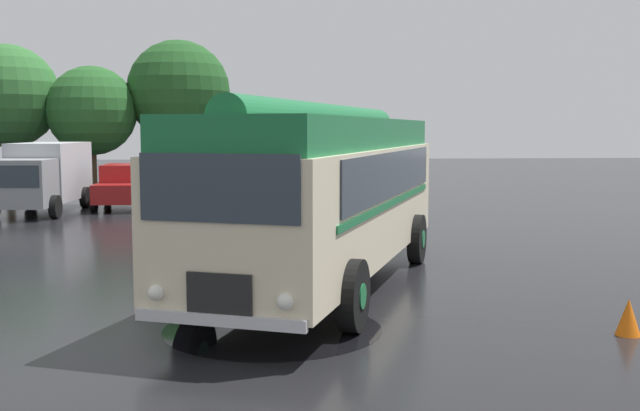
{
  "coord_description": "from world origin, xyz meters",
  "views": [
    {
      "loc": [
        -0.66,
        -14.6,
        3.02
      ],
      "look_at": [
        0.6,
        1.1,
        1.4
      ],
      "focal_mm": 42.0,
      "sensor_mm": 36.0,
      "label": 1
    }
  ],
  "objects_px": {
    "car_far_right": "(348,185)",
    "box_van": "(44,174)",
    "car_mid_left": "(197,187)",
    "vintage_bus": "(326,188)",
    "traffic_cone": "(628,317)",
    "car_mid_right": "(272,187)",
    "car_near_left": "(124,186)"
  },
  "relations": [
    {
      "from": "vintage_bus",
      "to": "car_mid_left",
      "type": "xyz_separation_m",
      "value": [
        -3.64,
        14.16,
        -1.05
      ]
    },
    {
      "from": "vintage_bus",
      "to": "traffic_cone",
      "type": "bearing_deg",
      "value": -43.11
    },
    {
      "from": "car_mid_left",
      "to": "car_far_right",
      "type": "relative_size",
      "value": 1.03
    },
    {
      "from": "car_near_left",
      "to": "car_mid_left",
      "type": "distance_m",
      "value": 2.86
    },
    {
      "from": "box_van",
      "to": "car_mid_right",
      "type": "bearing_deg",
      "value": 1.23
    },
    {
      "from": "vintage_bus",
      "to": "car_far_right",
      "type": "distance_m",
      "value": 14.6
    },
    {
      "from": "car_mid_right",
      "to": "car_far_right",
      "type": "height_order",
      "value": "same"
    },
    {
      "from": "vintage_bus",
      "to": "car_near_left",
      "type": "distance_m",
      "value": 16.14
    },
    {
      "from": "car_far_right",
      "to": "traffic_cone",
      "type": "relative_size",
      "value": 7.75
    },
    {
      "from": "car_far_right",
      "to": "car_mid_left",
      "type": "bearing_deg",
      "value": -177.5
    },
    {
      "from": "box_van",
      "to": "traffic_cone",
      "type": "xyz_separation_m",
      "value": [
        13.19,
        -17.47,
        -1.09
      ]
    },
    {
      "from": "vintage_bus",
      "to": "traffic_cone",
      "type": "distance_m",
      "value": 5.86
    },
    {
      "from": "car_near_left",
      "to": "traffic_cone",
      "type": "xyz_separation_m",
      "value": [
        10.55,
        -18.62,
        -0.57
      ]
    },
    {
      "from": "car_near_left",
      "to": "traffic_cone",
      "type": "height_order",
      "value": "car_near_left"
    },
    {
      "from": "car_mid_right",
      "to": "car_mid_left",
      "type": "bearing_deg",
      "value": 172.75
    },
    {
      "from": "car_mid_right",
      "to": "car_far_right",
      "type": "bearing_deg",
      "value": 11.81
    },
    {
      "from": "vintage_bus",
      "to": "car_far_right",
      "type": "height_order",
      "value": "vintage_bus"
    },
    {
      "from": "car_mid_right",
      "to": "traffic_cone",
      "type": "distance_m",
      "value": 18.33
    },
    {
      "from": "car_far_right",
      "to": "box_van",
      "type": "relative_size",
      "value": 0.73
    },
    {
      "from": "car_far_right",
      "to": "vintage_bus",
      "type": "bearing_deg",
      "value": -98.38
    },
    {
      "from": "car_mid_left",
      "to": "box_van",
      "type": "relative_size",
      "value": 0.75
    },
    {
      "from": "car_far_right",
      "to": "box_van",
      "type": "height_order",
      "value": "box_van"
    },
    {
      "from": "vintage_bus",
      "to": "car_far_right",
      "type": "bearing_deg",
      "value": 81.62
    },
    {
      "from": "car_near_left",
      "to": "car_mid_right",
      "type": "height_order",
      "value": "same"
    },
    {
      "from": "vintage_bus",
      "to": "car_mid_left",
      "type": "distance_m",
      "value": 14.65
    },
    {
      "from": "vintage_bus",
      "to": "traffic_cone",
      "type": "xyz_separation_m",
      "value": [
        4.11,
        -3.85,
        -1.62
      ]
    },
    {
      "from": "box_van",
      "to": "vintage_bus",
      "type": "bearing_deg",
      "value": -56.32
    },
    {
      "from": "vintage_bus",
      "to": "car_near_left",
      "type": "xyz_separation_m",
      "value": [
        -6.44,
        14.77,
        -1.05
      ]
    },
    {
      "from": "vintage_bus",
      "to": "car_mid_right",
      "type": "relative_size",
      "value": 2.38
    },
    {
      "from": "car_near_left",
      "to": "car_mid_right",
      "type": "bearing_deg",
      "value": -9.79
    },
    {
      "from": "car_far_right",
      "to": "car_near_left",
      "type": "bearing_deg",
      "value": 177.6
    },
    {
      "from": "car_mid_left",
      "to": "traffic_cone",
      "type": "height_order",
      "value": "car_mid_left"
    }
  ]
}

